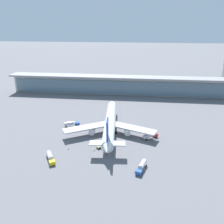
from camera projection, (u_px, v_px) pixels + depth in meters
name	position (u px, v px, depth m)	size (l,w,h in m)	color
ground_plane	(107.00, 141.00, 116.88)	(1200.00, 1200.00, 0.00)	slate
airliner_on_stand	(110.00, 123.00, 124.53)	(49.05, 63.97, 17.03)	white
service_truck_near_nose_olive	(101.00, 146.00, 111.14)	(5.39, 6.09, 2.70)	olive
service_truck_under_wing_red	(150.00, 136.00, 118.98)	(8.08, 7.18, 2.95)	#B21E1E
service_truck_mid_apron_yellow	(50.00, 157.00, 100.15)	(6.37, 8.53, 2.95)	yellow
service_truck_by_tail_blue	(71.00, 124.00, 133.10)	(8.73, 5.75, 2.95)	#234C9E
service_truck_on_taxiway_blue	(142.00, 166.00, 93.89)	(4.87, 8.87, 2.95)	#234C9E
terminal_building	(121.00, 85.00, 190.88)	(183.60, 12.80, 15.20)	beige
safety_cone_alpha	(68.00, 149.00, 109.30)	(0.62, 0.62, 0.70)	orange
safety_cone_bravo	(94.00, 150.00, 108.14)	(0.62, 0.62, 0.70)	orange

